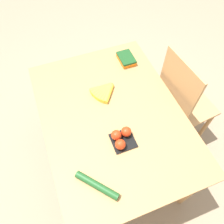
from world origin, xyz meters
TOP-DOWN VIEW (x-y plane):
  - ground_plane at (0.00, 0.00)m, footprint 12.00×12.00m
  - dining_table at (0.00, 0.00)m, footprint 1.28×0.93m
  - chair at (-0.05, 0.64)m, footprint 0.45×0.44m
  - banana_bunch at (-0.19, 0.02)m, footprint 0.16×0.18m
  - tomato_pack at (0.20, -0.01)m, footprint 0.14×0.14m
  - carrot_bag at (-0.44, 0.29)m, footprint 0.16×0.11m
  - cucumber_near at (0.41, -0.25)m, footprint 0.23×0.20m

SIDE VIEW (x-z plane):
  - ground_plane at x=0.00m, z-range 0.00..0.00m
  - chair at x=-0.05m, z-range 0.01..1.02m
  - dining_table at x=0.00m, z-range 0.28..1.03m
  - banana_bunch at x=-0.19m, z-range 0.75..0.79m
  - cucumber_near at x=0.41m, z-range 0.75..0.79m
  - carrot_bag at x=-0.44m, z-range 0.76..0.80m
  - tomato_pack at x=0.20m, z-range 0.75..0.83m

